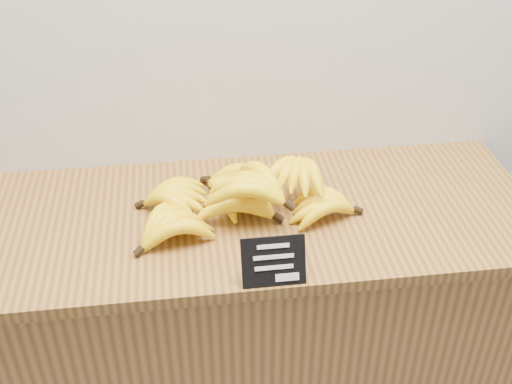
% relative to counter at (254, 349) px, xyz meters
% --- Properties ---
extents(counter, '(1.31, 0.50, 0.90)m').
position_rel_counter_xyz_m(counter, '(0.00, 0.00, 0.00)').
color(counter, '#9D6732').
rests_on(counter, ground).
extents(counter_top, '(1.35, 0.54, 0.03)m').
position_rel_counter_xyz_m(counter_top, '(0.00, 0.00, 0.47)').
color(counter_top, olive).
rests_on(counter_top, counter).
extents(chalkboard_sign, '(0.13, 0.04, 0.10)m').
position_rel_counter_xyz_m(chalkboard_sign, '(0.01, -0.24, 0.53)').
color(chalkboard_sign, black).
rests_on(chalkboard_sign, counter_top).
extents(banana_pile, '(0.54, 0.34, 0.13)m').
position_rel_counter_xyz_m(banana_pile, '(-0.03, -0.00, 0.53)').
color(banana_pile, yellow).
rests_on(banana_pile, counter_top).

